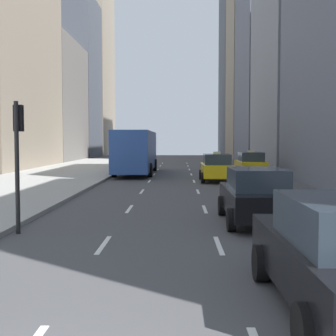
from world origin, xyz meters
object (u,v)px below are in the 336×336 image
(taxi_second, at_px, (250,164))
(traffic_light_pole, at_px, (18,145))
(sedan_black_near, at_px, (256,195))
(city_bus, at_px, (136,151))
(taxi_lead, at_px, (217,167))

(taxi_second, xyz_separation_m, traffic_light_pole, (-9.55, -20.96, 1.53))
(sedan_black_near, bearing_deg, city_bus, 104.72)
(taxi_second, height_order, city_bus, city_bus)
(taxi_lead, height_order, taxi_second, same)
(sedan_black_near, height_order, city_bus, city_bus)
(city_bus, bearing_deg, taxi_second, -13.99)
(taxi_lead, relative_size, sedan_black_near, 0.95)
(city_bus, xyz_separation_m, traffic_light_pole, (-1.14, -23.06, 0.62))
(taxi_second, bearing_deg, city_bus, 166.01)
(taxi_lead, xyz_separation_m, sedan_black_near, (0.00, -14.75, -0.01))
(taxi_second, relative_size, sedan_black_near, 0.95)
(taxi_second, distance_m, sedan_black_near, 19.47)
(taxi_second, xyz_separation_m, sedan_black_near, (-2.80, -19.27, -0.01))
(sedan_black_near, bearing_deg, taxi_second, 81.73)
(traffic_light_pole, bearing_deg, sedan_black_near, 14.10)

